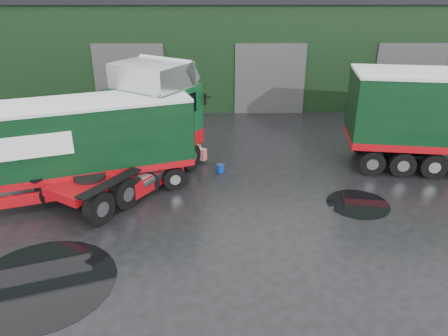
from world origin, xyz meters
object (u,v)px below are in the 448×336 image
Objects in this scene: warehouse at (261,42)px; tree_back_b at (341,18)px; hero_tractor at (122,131)px; tree_back_a at (161,6)px; wash_bucket at (220,168)px; trailer_left at (33,154)px.

warehouse is 12.82m from tree_back_b.
hero_tractor is 0.77× the size of tree_back_a.
warehouse reaches higher than wash_bucket.
tree_back_a is (-8.00, 10.00, 1.59)m from warehouse.
tree_back_b reaches higher than wash_bucket.
tree_back_a reaches higher than wash_bucket.
trailer_left is 31.83m from tree_back_b.
tree_back_b is (17.50, 26.51, 1.97)m from trailer_left.
warehouse is 12.90m from tree_back_a.
wash_bucket is at bearing -77.98° from tree_back_a.
tree_back_b reaches higher than hero_tractor.
tree_back_a is at bearing 128.66° from warehouse.
tree_back_b is at bearing 65.89° from wash_bucket.
trailer_left is at bearing -123.43° from tree_back_b.
hero_tractor is at bearing -160.80° from wash_bucket.
hero_tractor is at bearing -86.63° from tree_back_a.
tree_back_a reaches higher than hero_tractor.
tree_back_a reaches higher than tree_back_b.
trailer_left is 34.12× the size of wash_bucket.
wash_bucket is at bearing 51.40° from hero_tractor.
wash_bucket is at bearing -101.30° from warehouse.
wash_bucket is 0.04× the size of tree_back_b.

